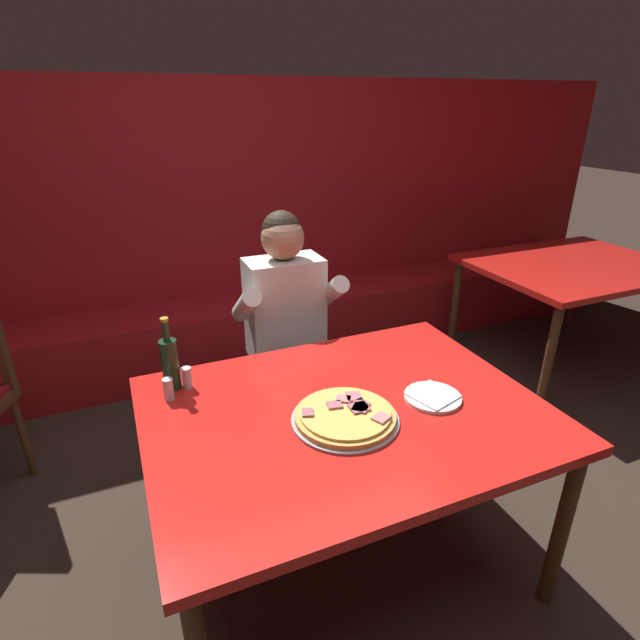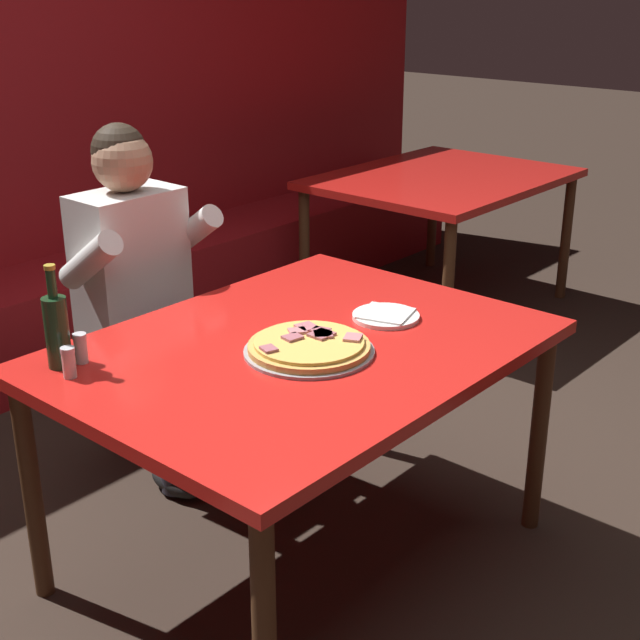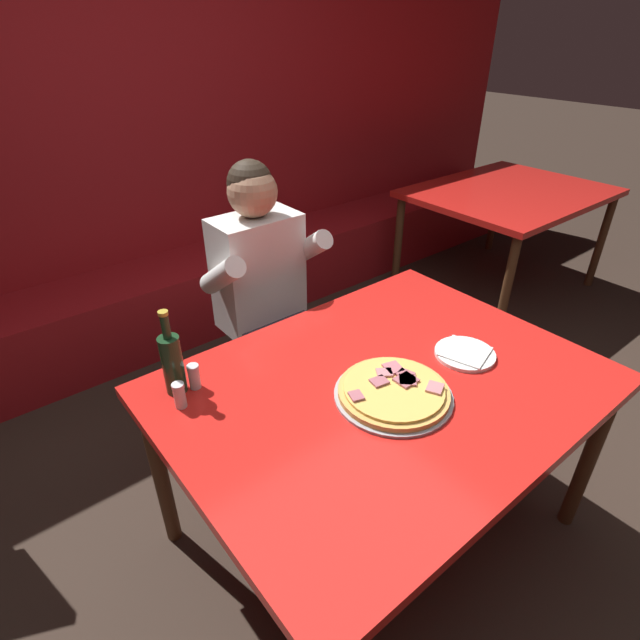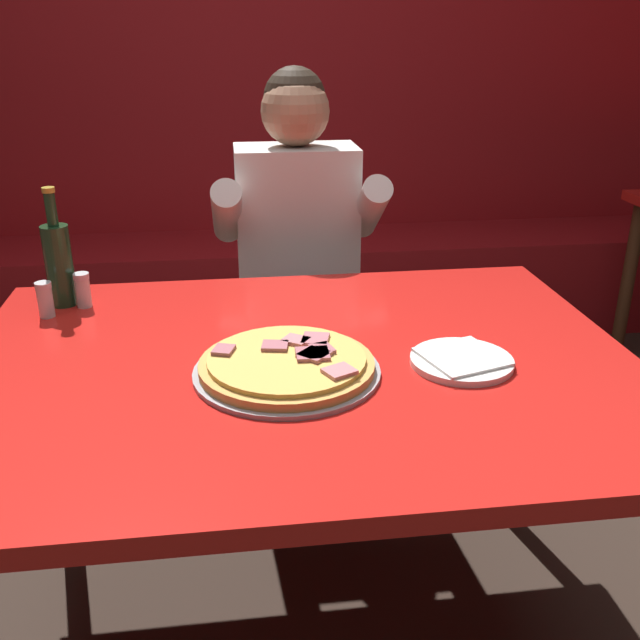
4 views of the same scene
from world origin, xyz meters
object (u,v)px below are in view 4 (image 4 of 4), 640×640
main_dining_table (301,388)px  plate_white_paper (462,360)px  pizza (287,365)px  shaker_oregano (45,301)px  beer_bottle (59,262)px  shaker_black_pepper (83,292)px  diner_seated_blue_shirt (300,258)px

main_dining_table → plate_white_paper: (0.32, -0.07, 0.08)m
main_dining_table → pizza: pizza is taller
shaker_oregano → pizza: bearing=-34.8°
plate_white_paper → shaker_oregano: 0.97m
beer_bottle → shaker_black_pepper: bearing=-23.5°
plate_white_paper → pizza: bearing=179.5°
main_dining_table → shaker_oregano: shaker_oregano is taller
shaker_oregano → plate_white_paper: bearing=-22.9°
main_dining_table → shaker_black_pepper: (-0.49, 0.36, 0.11)m
shaker_black_pepper → diner_seated_blue_shirt: (0.58, 0.44, -0.08)m
pizza → shaker_oregano: (-0.54, 0.37, 0.02)m
beer_bottle → main_dining_table: bearing=-35.3°
beer_bottle → plate_white_paper: bearing=-27.7°
shaker_oregano → diner_seated_blue_shirt: 0.82m
diner_seated_blue_shirt → pizza: bearing=-97.5°
main_dining_table → beer_bottle: bearing=144.7°
main_dining_table → beer_bottle: size_ratio=4.79×
plate_white_paper → beer_bottle: 0.99m
pizza → plate_white_paper: (0.36, -0.00, -0.01)m
pizza → shaker_oregano: bearing=145.2°
main_dining_table → shaker_black_pepper: bearing=143.6°
pizza → beer_bottle: size_ratio=1.28×
shaker_oregano → shaker_black_pepper: (0.08, 0.06, 0.00)m
main_dining_table → plate_white_paper: size_ratio=6.66×
shaker_oregano → beer_bottle: bearing=73.1°
plate_white_paper → beer_bottle: (-0.87, 0.46, 0.10)m
plate_white_paper → diner_seated_blue_shirt: (-0.24, 0.87, -0.05)m
main_dining_table → beer_bottle: (-0.55, 0.39, 0.18)m
plate_white_paper → shaker_oregano: bearing=157.1°
shaker_oregano → shaker_black_pepper: size_ratio=1.00×
pizza → plate_white_paper: pizza is taller
pizza → beer_bottle: beer_bottle is taller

